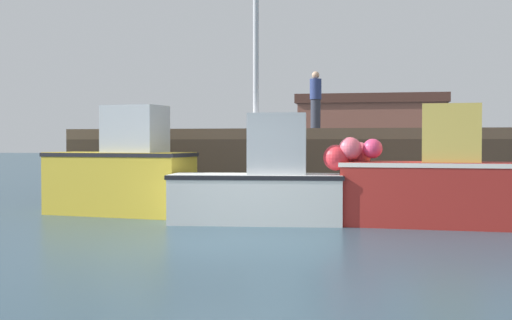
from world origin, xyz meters
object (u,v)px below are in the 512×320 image
Objects in this scene: fishing_boat_near_left at (122,173)px; rowboat at (448,210)px; fishing_boat_mid at (427,180)px; dockworker at (316,101)px; fishing_boat_near_right at (260,185)px.

fishing_boat_near_left is 2.13× the size of rowboat.
fishing_boat_near_left is at bearing -173.59° from rowboat.
rowboat is at bearing 71.83° from fishing_boat_mid.
fishing_boat_near_left is 6.27m from fishing_boat_mid.
dockworker reaches higher than fishing_boat_near_left.
fishing_boat_near_right is 1.22× the size of fishing_boat_mid.
fishing_boat_near_right is 2.77× the size of rowboat.
fishing_boat_near_left is 1.87× the size of dockworker.
dockworker is (-2.72, 6.92, 1.88)m from fishing_boat_mid.
dockworker reaches higher than fishing_boat_mid.
fishing_boat_mid is at bearing 2.46° from fishing_boat_near_right.
fishing_boat_near_left reaches higher than fishing_boat_mid.
fishing_boat_near_right reaches higher than dockworker.
fishing_boat_near_left is 7.28m from dockworker.
fishing_boat_mid is at bearing -68.58° from dockworker.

